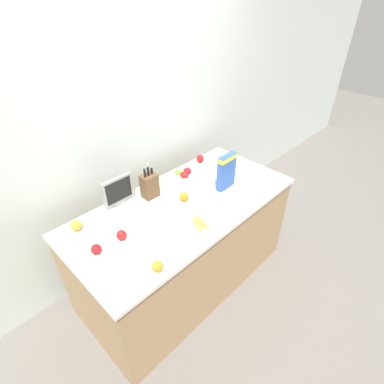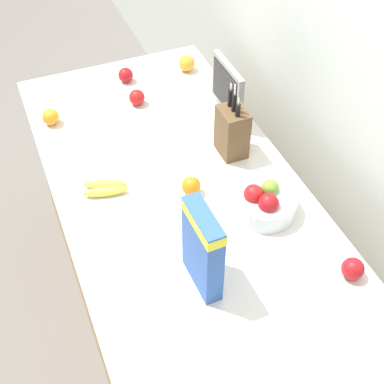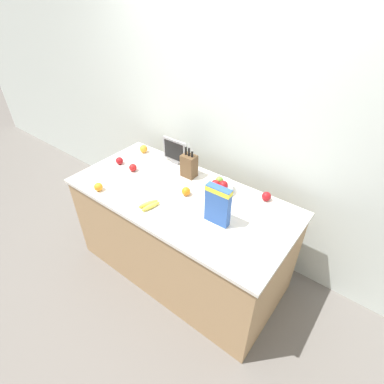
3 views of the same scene
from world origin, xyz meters
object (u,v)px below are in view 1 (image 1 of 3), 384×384
apple_rear (200,159)px  apple_near_bananas (96,249)px  banana_bunch (200,223)px  orange_mid_right (76,225)px  fruit_bowl (183,177)px  knife_block (150,186)px  cereal_box (226,170)px  apple_by_knife_block (121,235)px  orange_by_cereal (157,266)px  small_monitor (118,191)px  orange_front_left (184,197)px

apple_rear → apple_near_bananas: 1.37m
banana_bunch → apple_near_bananas: size_ratio=2.58×
apple_rear → orange_mid_right: bearing=-178.2°
fruit_bowl → knife_block: bearing=174.8°
orange_mid_right → cereal_box: bearing=-19.6°
apple_by_knife_block → apple_near_bananas: 0.19m
orange_by_cereal → orange_mid_right: orange_mid_right is taller
cereal_box → orange_by_cereal: (-0.98, -0.27, -0.13)m
small_monitor → orange_front_left: (0.39, -0.32, -0.09)m
apple_rear → apple_near_bananas: size_ratio=1.07×
knife_block → cereal_box: 0.63m
small_monitor → orange_mid_right: small_monitor is taller
apple_near_bananas → fruit_bowl: bearing=12.1°
knife_block → apple_near_bananas: (-0.63, -0.24, -0.07)m
small_monitor → orange_front_left: size_ratio=3.59×
cereal_box → apple_near_bananas: cereal_box is taller
fruit_bowl → apple_rear: size_ratio=3.09×
cereal_box → apple_rear: size_ratio=4.18×
fruit_bowl → apple_near_bananas: fruit_bowl is taller
apple_near_bananas → orange_by_cereal: size_ratio=0.97×
apple_rear → orange_front_left: bearing=-148.4°
small_monitor → apple_near_bananas: size_ratio=3.73×
fruit_bowl → orange_by_cereal: fruit_bowl is taller
small_monitor → orange_front_left: 0.51m
knife_block → small_monitor: knife_block is taller
small_monitor → knife_block: bearing=-20.0°
small_monitor → cereal_box: 0.88m
apple_by_knife_block → orange_front_left: size_ratio=0.98×
fruit_bowl → orange_by_cereal: bearing=-143.0°
banana_bunch → apple_near_bananas: bearing=156.7°
orange_by_cereal → orange_front_left: same height
apple_by_knife_block → apple_near_bananas: size_ratio=1.02×
knife_block → fruit_bowl: 0.34m
apple_by_knife_block → orange_front_left: orange_front_left is taller
banana_bunch → orange_mid_right: orange_mid_right is taller
cereal_box → apple_near_bananas: size_ratio=4.48×
orange_mid_right → orange_front_left: (0.77, -0.29, -0.00)m
knife_block → apple_by_knife_block: bearing=-151.2°
fruit_bowl → apple_near_bananas: bearing=-167.9°
fruit_bowl → orange_by_cereal: 0.98m
apple_rear → apple_near_bananas: bearing=-165.8°
knife_block → orange_front_left: knife_block is taller
apple_by_knife_block → orange_mid_right: bearing=119.1°
small_monitor → orange_mid_right: 0.39m
small_monitor → apple_rear: 0.93m
apple_rear → orange_front_left: size_ratio=1.03×
orange_by_cereal → orange_front_left: 0.72m
small_monitor → orange_by_cereal: bearing=-107.0°
cereal_box → apple_by_knife_block: 0.99m
small_monitor → fruit_bowl: size_ratio=1.13×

